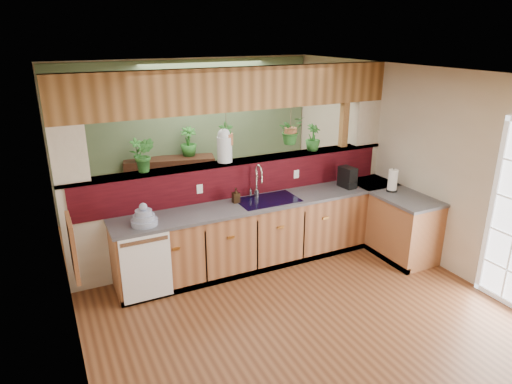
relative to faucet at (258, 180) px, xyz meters
name	(u,v)px	position (x,y,z in m)	size (l,w,h in m)	color
ground	(286,299)	(-0.17, -1.13, -1.15)	(4.60, 7.00, 0.01)	brown
ceiling	(292,76)	(-0.17, -1.13, 1.45)	(4.60, 7.00, 0.01)	brown
wall_back	(189,135)	(-0.17, 2.37, 0.15)	(4.60, 0.02, 2.60)	beige
wall_left	(65,237)	(-2.47, -1.13, 0.15)	(0.02, 7.00, 2.60)	beige
wall_right	(441,171)	(2.13, -1.13, 0.15)	(0.02, 7.00, 2.60)	beige
pass_through_partition	(241,174)	(-0.14, 0.22, 0.04)	(4.60, 0.21, 2.60)	beige
pass_through_ledge	(239,161)	(-0.17, 0.22, 0.22)	(4.60, 0.21, 0.04)	brown
header_beam	(238,89)	(-0.17, 0.22, 1.17)	(4.60, 0.15, 0.55)	brown
sage_backwall	(189,135)	(-0.17, 2.35, 0.15)	(4.55, 0.02, 2.55)	#516A48
countertop	(308,226)	(0.66, -0.26, -0.70)	(4.14, 1.52, 0.90)	brown
dishwasher	(147,268)	(-1.65, -0.47, -0.69)	(0.58, 0.03, 0.82)	white
navy_sink	(268,205)	(0.08, -0.16, -0.33)	(0.82, 0.50, 0.18)	black
framed_print	(73,248)	(-2.45, -1.93, 0.40)	(0.04, 0.35, 0.45)	brown
faucet	(258,180)	(0.00, 0.00, 0.00)	(0.20, 0.20, 0.47)	#B7B7B2
dish_stack	(144,218)	(-1.59, -0.25, -0.17)	(0.31, 0.31, 0.27)	#8892AF
soap_dispenser	(236,195)	(-0.34, -0.05, -0.15)	(0.09, 0.09, 0.20)	#342213
coffee_maker	(348,178)	(1.35, -0.19, -0.11)	(0.16, 0.27, 0.29)	black
paper_towel	(393,181)	(1.81, -0.60, -0.10)	(0.16, 0.16, 0.33)	black
glass_jar	(224,145)	(-0.38, 0.22, 0.46)	(0.20, 0.20, 0.45)	silver
ledge_plant_left	(145,155)	(-1.42, 0.22, 0.46)	(0.24, 0.19, 0.43)	#225B20
ledge_plant_right	(313,137)	(0.99, 0.22, 0.43)	(0.21, 0.21, 0.38)	#225B20
hanging_plant_a	(226,127)	(-0.35, 0.22, 0.70)	(0.21, 0.17, 0.48)	brown
hanging_plant_b	(291,119)	(0.62, 0.22, 0.73)	(0.40, 0.36, 0.50)	brown
shelving_console	(171,186)	(-0.62, 2.12, -0.65)	(1.50, 0.40, 1.00)	black
shelf_plant_a	(137,150)	(-1.15, 2.12, 0.05)	(0.21, 0.14, 0.40)	#225B20
shelf_plant_b	(188,142)	(-0.27, 2.12, 0.10)	(0.28, 0.28, 0.49)	#225B20
floor_plant	(281,196)	(0.96, 1.05, -0.73)	(0.75, 0.65, 0.83)	#225B20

